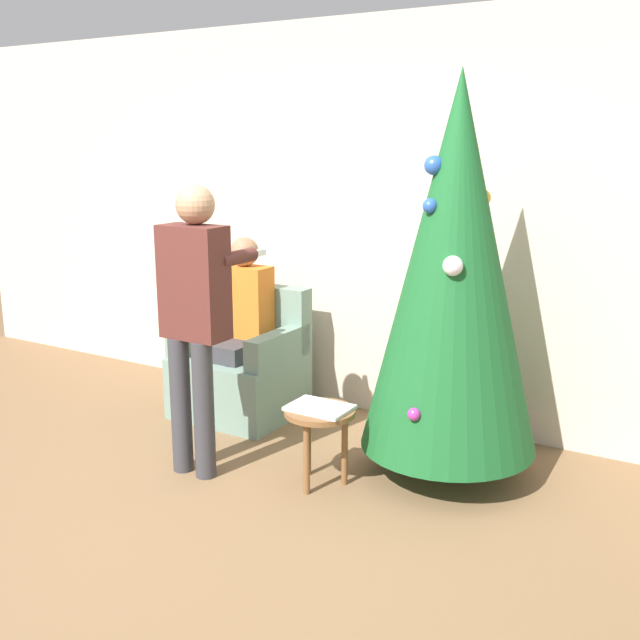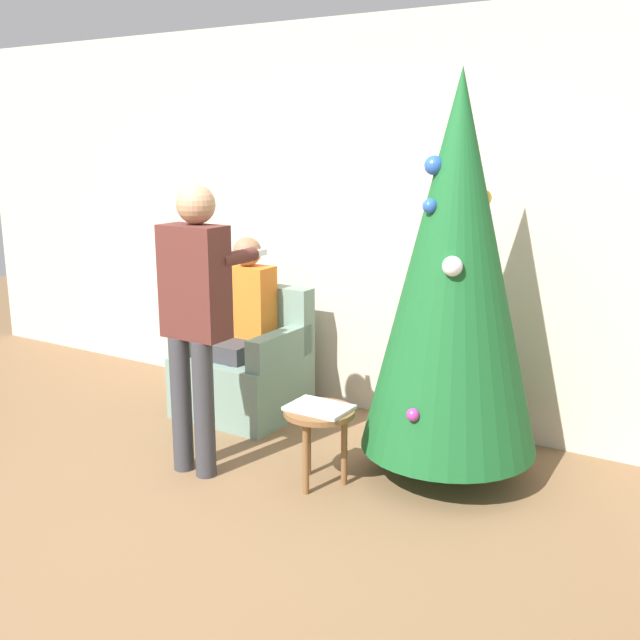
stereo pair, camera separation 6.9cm
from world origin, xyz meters
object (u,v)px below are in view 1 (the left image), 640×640
Objects in this scene: person_seated at (239,320)px; person_standing at (195,306)px; side_stool at (320,422)px; christmas_tree at (454,266)px; armchair at (243,369)px.

person_standing is (0.35, -0.88, 0.30)m from person_seated.
person_seated is at bearing 147.05° from side_stool.
christmas_tree is 1.13m from side_stool.
person_standing reaches higher than person_seated.
christmas_tree is 5.08× the size of side_stool.
side_stool is at bearing -33.79° from armchair.
christmas_tree is 1.88m from armchair.
person_seated is (-1.63, 0.20, -0.54)m from christmas_tree.
christmas_tree is 1.37× the size of person_standing.
armchair is at bearing 146.21° from side_stool.
person_seated is at bearing 111.99° from person_standing.
side_stool is (0.71, 0.19, -0.61)m from person_standing.
person_standing reaches higher than armchair.
person_seated is at bearing -90.00° from armchair.
christmas_tree is at bearing 40.93° from side_stool.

